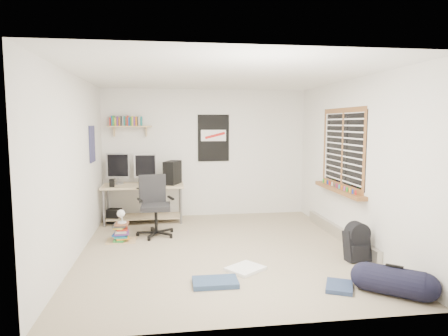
{
  "coord_description": "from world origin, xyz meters",
  "views": [
    {
      "loc": [
        -0.75,
        -5.62,
        1.84
      ],
      "look_at": [
        0.11,
        0.43,
        1.15
      ],
      "focal_mm": 32.0,
      "sensor_mm": 36.0,
      "label": 1
    }
  ],
  "objects": [
    {
      "name": "floor",
      "position": [
        0.0,
        0.0,
        -0.01
      ],
      "size": [
        4.0,
        4.5,
        0.01
      ],
      "primitive_type": "cube",
      "color": "gray",
      "rests_on": "ground"
    },
    {
      "name": "ceiling",
      "position": [
        0.0,
        0.0,
        2.5
      ],
      "size": [
        4.0,
        4.5,
        0.01
      ],
      "primitive_type": "cube",
      "color": "white",
      "rests_on": "ground"
    },
    {
      "name": "back_wall",
      "position": [
        0.0,
        2.25,
        1.25
      ],
      "size": [
        4.0,
        0.01,
        2.5
      ],
      "primitive_type": "cube",
      "color": "silver",
      "rests_on": "ground"
    },
    {
      "name": "left_wall",
      "position": [
        -2.0,
        0.0,
        1.25
      ],
      "size": [
        0.01,
        4.5,
        2.5
      ],
      "primitive_type": "cube",
      "color": "silver",
      "rests_on": "ground"
    },
    {
      "name": "right_wall",
      "position": [
        2.0,
        0.0,
        1.25
      ],
      "size": [
        0.01,
        4.5,
        2.5
      ],
      "primitive_type": "cube",
      "color": "silver",
      "rests_on": "ground"
    },
    {
      "name": "desk",
      "position": [
        -1.21,
        1.85,
        0.36
      ],
      "size": [
        1.61,
        1.02,
        0.68
      ],
      "primitive_type": "cube",
      "rotation": [
        0.0,
        0.0,
        -0.27
      ],
      "color": "tan",
      "rests_on": "floor"
    },
    {
      "name": "monitor_left",
      "position": [
        -1.68,
        2.0,
        0.91
      ],
      "size": [
        0.44,
        0.17,
        0.47
      ],
      "primitive_type": "cube",
      "rotation": [
        0.0,
        0.0,
        -0.15
      ],
      "color": "#959599",
      "rests_on": "desk"
    },
    {
      "name": "monitor_right",
      "position": [
        -1.17,
        1.96,
        0.9
      ],
      "size": [
        0.42,
        0.15,
        0.45
      ],
      "primitive_type": "cube",
      "rotation": [
        0.0,
        0.0,
        -0.12
      ],
      "color": "#96969A",
      "rests_on": "desk"
    },
    {
      "name": "pc_tower",
      "position": [
        -0.67,
        1.86,
        0.91
      ],
      "size": [
        0.36,
        0.48,
        0.46
      ],
      "primitive_type": "cube",
      "rotation": [
        0.0,
        0.0,
        -0.39
      ],
      "color": "black",
      "rests_on": "desk"
    },
    {
      "name": "keyboard",
      "position": [
        -1.25,
        1.59,
        0.69
      ],
      "size": [
        0.45,
        0.26,
        0.02
      ],
      "primitive_type": "cube",
      "rotation": [
        0.0,
        0.0,
        -0.27
      ],
      "color": "black",
      "rests_on": "desk"
    },
    {
      "name": "speaker_left",
      "position": [
        -1.75,
        1.66,
        0.76
      ],
      "size": [
        0.08,
        0.08,
        0.17
      ],
      "primitive_type": "cube",
      "rotation": [
        0.0,
        0.0,
        -0.01
      ],
      "color": "black",
      "rests_on": "desk"
    },
    {
      "name": "speaker_right",
      "position": [
        -0.8,
        1.93,
        0.77
      ],
      "size": [
        0.09,
        0.09,
        0.18
      ],
      "primitive_type": "cube",
      "rotation": [
        0.0,
        0.0,
        -0.04
      ],
      "color": "black",
      "rests_on": "desk"
    },
    {
      "name": "office_chair",
      "position": [
        -0.96,
        0.88,
        0.49
      ],
      "size": [
        0.8,
        0.8,
        1.0
      ],
      "primitive_type": "cube",
      "rotation": [
        0.0,
        0.0,
        0.27
      ],
      "color": "black",
      "rests_on": "floor"
    },
    {
      "name": "wall_shelf",
      "position": [
        -1.45,
        2.14,
        1.78
      ],
      "size": [
        0.8,
        0.22,
        0.24
      ],
      "primitive_type": "cube",
      "color": "tan",
      "rests_on": "back_wall"
    },
    {
      "name": "poster_back_wall",
      "position": [
        0.15,
        2.23,
        1.55
      ],
      "size": [
        0.62,
        0.03,
        0.92
      ],
      "primitive_type": "cube",
      "color": "black",
      "rests_on": "back_wall"
    },
    {
      "name": "poster_left_wall",
      "position": [
        -1.99,
        1.2,
        1.5
      ],
      "size": [
        0.02,
        0.42,
        0.6
      ],
      "primitive_type": "cube",
      "color": "navy",
      "rests_on": "left_wall"
    },
    {
      "name": "window",
      "position": [
        1.95,
        0.3,
        1.45
      ],
      "size": [
        0.1,
        1.5,
        1.26
      ],
      "primitive_type": "cube",
      "color": "brown",
      "rests_on": "right_wall"
    },
    {
      "name": "baseboard_heater",
      "position": [
        1.96,
        0.3,
        0.09
      ],
      "size": [
        0.08,
        2.5,
        0.18
      ],
      "primitive_type": "cube",
      "color": "#B7B2A8",
      "rests_on": "floor"
    },
    {
      "name": "backpack",
      "position": [
        1.75,
        -0.71,
        0.2
      ],
      "size": [
        0.33,
        0.28,
        0.42
      ],
      "primitive_type": "cube",
      "rotation": [
        0.0,
        0.0,
        0.09
      ],
      "color": "black",
      "rests_on": "floor"
    },
    {
      "name": "duffel_bag",
      "position": [
        1.63,
        -1.81,
        0.14
      ],
      "size": [
        0.44,
        0.44,
        0.61
      ],
      "primitive_type": "cylinder",
      "rotation": [
        0.0,
        0.0,
        -0.69
      ],
      "color": "black",
      "rests_on": "floor"
    },
    {
      "name": "tshirt",
      "position": [
        0.19,
        -0.86,
        0.02
      ],
      "size": [
        0.56,
        0.54,
        0.04
      ],
      "primitive_type": "cube",
      "rotation": [
        0.0,
        0.0,
        0.64
      ],
      "color": "white",
      "rests_on": "floor"
    },
    {
      "name": "jeans_a",
      "position": [
        -0.24,
        -1.26,
        0.03
      ],
      "size": [
        0.52,
        0.33,
        0.06
      ],
      "primitive_type": "cube",
      "rotation": [
        0.0,
        0.0,
        -0.01
      ],
      "color": "navy",
      "rests_on": "floor"
    },
    {
      "name": "jeans_b",
      "position": [
        1.13,
        -1.56,
        0.03
      ],
      "size": [
        0.42,
        0.46,
        0.05
      ],
      "primitive_type": "cube",
      "rotation": [
        0.0,
        0.0,
        1.13
      ],
      "color": "navy",
      "rests_on": "floor"
    },
    {
      "name": "book_stack",
      "position": [
        -1.49,
        0.64,
        0.15
      ],
      "size": [
        0.57,
        0.51,
        0.32
      ],
      "primitive_type": "cube",
      "rotation": [
        0.0,
        0.0,
        0.3
      ],
      "color": "brown",
      "rests_on": "floor"
    },
    {
      "name": "desk_lamp",
      "position": [
        -1.47,
        0.62,
        0.38
      ],
      "size": [
        0.18,
        0.25,
        0.22
      ],
      "primitive_type": "cube",
      "rotation": [
        0.0,
        0.0,
        -0.2
      ],
      "color": "white",
      "rests_on": "book_stack"
    },
    {
      "name": "subwoofer",
      "position": [
        -1.75,
        1.82,
        0.14
      ],
      "size": [
        0.27,
        0.27,
        0.25
      ],
      "primitive_type": "cube",
      "rotation": [
        0.0,
        0.0,
        -0.27
      ],
      "color": "black",
      "rests_on": "floor"
    }
  ]
}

